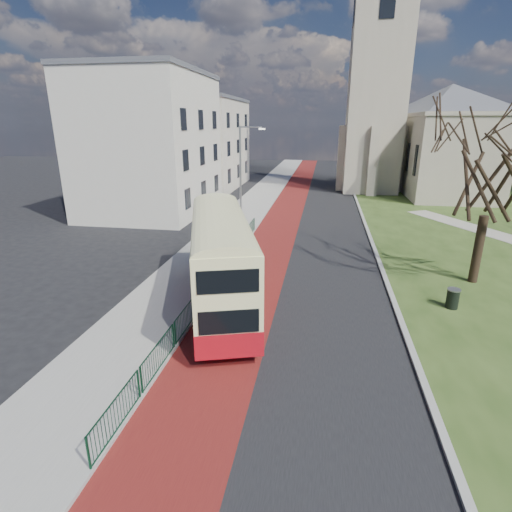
% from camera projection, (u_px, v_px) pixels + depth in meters
% --- Properties ---
extents(ground, '(160.00, 160.00, 0.00)m').
position_uv_depth(ground, '(258.00, 329.00, 17.05)').
color(ground, black).
rests_on(ground, ground).
extents(road_carriageway, '(9.00, 120.00, 0.01)m').
position_uv_depth(road_carriageway, '(312.00, 221.00, 35.50)').
color(road_carriageway, black).
rests_on(road_carriageway, ground).
extents(bus_lane, '(3.40, 120.00, 0.01)m').
position_uv_depth(bus_lane, '(281.00, 220.00, 35.93)').
color(bus_lane, '#591414').
rests_on(bus_lane, ground).
extents(pavement_west, '(4.00, 120.00, 0.12)m').
position_uv_depth(pavement_west, '(240.00, 218.00, 36.52)').
color(pavement_west, gray).
rests_on(pavement_west, ground).
extents(kerb_west, '(0.25, 120.00, 0.13)m').
position_uv_depth(kerb_west, '(262.00, 219.00, 36.20)').
color(kerb_west, '#999993').
rests_on(kerb_west, ground).
extents(kerb_east, '(0.25, 80.00, 0.13)m').
position_uv_depth(kerb_east, '(363.00, 218.00, 36.62)').
color(kerb_east, '#999993').
rests_on(kerb_east, ground).
extents(pedestrian_railing, '(0.07, 24.00, 1.12)m').
position_uv_depth(pedestrian_railing, '(216.00, 278.00, 21.08)').
color(pedestrian_railing, '#0C3821').
rests_on(pedestrian_railing, ground).
extents(gothic_church, '(16.38, 18.00, 40.00)m').
position_uv_depth(gothic_church, '(418.00, 79.00, 46.38)').
color(gothic_church, '#A19883').
rests_on(gothic_church, ground).
extents(street_block_near, '(10.30, 14.30, 13.00)m').
position_uv_depth(street_block_near, '(151.00, 143.00, 37.77)').
color(street_block_near, beige).
rests_on(street_block_near, ground).
extents(street_block_far, '(10.30, 16.30, 11.50)m').
position_uv_depth(street_block_far, '(201.00, 143.00, 52.96)').
color(street_block_far, beige).
rests_on(street_block_far, ground).
extents(streetlamp, '(2.13, 0.18, 8.00)m').
position_uv_depth(streetlamp, '(242.00, 170.00, 33.10)').
color(streetlamp, gray).
rests_on(streetlamp, pavement_west).
extents(bus, '(5.46, 10.76, 4.39)m').
position_uv_depth(bus, '(221.00, 257.00, 18.31)').
color(bus, '#A70F19').
rests_on(bus, ground).
extents(winter_tree_near, '(7.22, 7.22, 9.52)m').
position_uv_depth(winter_tree_near, '(495.00, 159.00, 19.90)').
color(winter_tree_near, black).
rests_on(winter_tree_near, grass_green).
extents(litter_bin, '(0.68, 0.68, 0.96)m').
position_uv_depth(litter_bin, '(453.00, 298.00, 18.73)').
color(litter_bin, black).
rests_on(litter_bin, grass_green).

